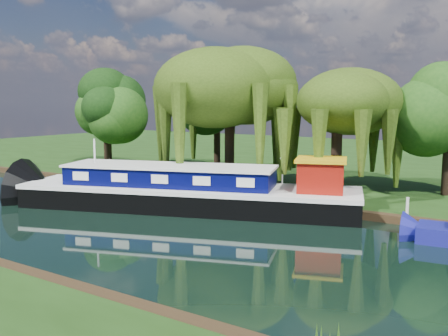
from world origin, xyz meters
The scene contains 12 objects.
ground centered at (0.00, 0.00, 0.00)m, with size 120.00×120.00×0.00m, color black.
far_bank centered at (0.00, 34.00, 0.23)m, with size 120.00×52.00×0.45m, color black.
dutch_barge centered at (-2.98, 4.98, 1.08)m, with size 21.04×11.21×4.36m.
red_dinghy centered at (-10.37, 6.61, 0.00)m, with size 2.37×3.32×0.69m, color maroon.
willow_left centered at (-4.20, 11.32, 7.30)m, with size 7.87×7.87×9.43m.
willow_right centered at (3.55, 12.13, 5.84)m, with size 6.07×6.07×7.39m.
tree_far_left centered at (-18.50, 12.94, 5.34)m, with size 4.43×4.43×7.13m.
tree_far_back centered at (-19.04, 13.70, 6.16)m, with size 4.86×4.86×8.17m.
tree_far_mid centered at (-8.75, 16.44, 6.01)m, with size 4.93×4.93×8.06m.
lamppost centered at (0.50, 10.50, 2.42)m, with size 0.36×0.36×2.56m.
mooring_posts centered at (-0.50, 8.40, 0.95)m, with size 19.16×0.16×1.00m.
reeds_near centered at (6.87, -7.57, 0.55)m, with size 33.70×1.50×1.10m.
Camera 1 is at (15.14, -18.89, 6.56)m, focal length 40.00 mm.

